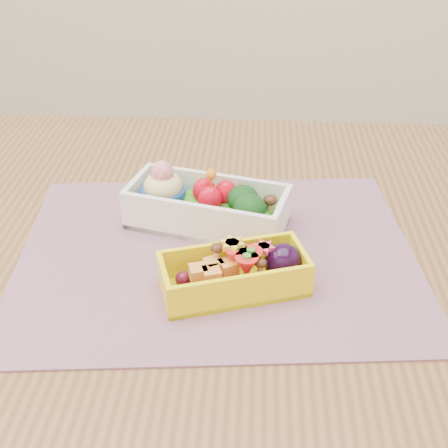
# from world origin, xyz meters

# --- Properties ---
(table) EXTENTS (1.20, 0.80, 0.75)m
(table) POSITION_xyz_m (0.00, 0.00, 0.65)
(table) COLOR brown
(table) RESTS_ON ground
(placemat) EXTENTS (0.48, 0.39, 0.00)m
(placemat) POSITION_xyz_m (-0.01, -0.00, 0.75)
(placemat) COLOR #A3708B
(placemat) RESTS_ON table
(bento_white) EXTENTS (0.21, 0.13, 0.08)m
(bento_white) POSITION_xyz_m (-0.03, 0.06, 0.78)
(bento_white) COLOR white
(bento_white) RESTS_ON placemat
(bento_yellow) EXTENTS (0.17, 0.11, 0.05)m
(bento_yellow) POSITION_xyz_m (0.01, -0.06, 0.77)
(bento_yellow) COLOR yellow
(bento_yellow) RESTS_ON placemat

